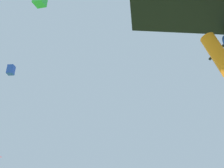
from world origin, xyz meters
TOP-DOWN VIEW (x-y plane):
  - distant_kite_blue_high_left at (-3.91, 13.17)m, footprint 0.58×0.64m

SIDE VIEW (x-z plane):
  - distant_kite_blue_high_left at x=-3.91m, z-range 10.43..11.16m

